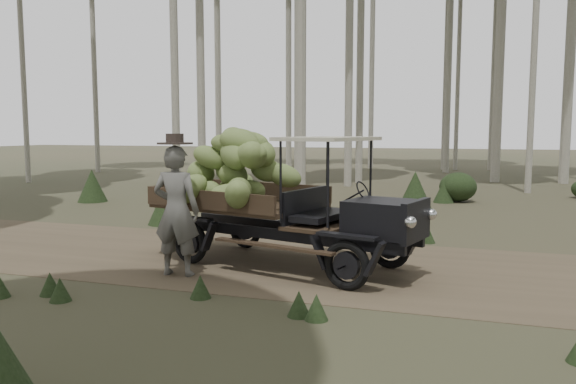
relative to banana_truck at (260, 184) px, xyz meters
name	(u,v)px	position (x,y,z in m)	size (l,w,h in m)	color
ground	(425,273)	(2.56, 0.15, -1.28)	(120.00, 120.00, 0.00)	#473D2B
dirt_track	(425,273)	(2.56, 0.15, -1.27)	(70.00, 4.00, 0.01)	brown
banana_truck	(260,184)	(0.00, 0.00, 0.00)	(4.62, 2.59, 2.22)	black
farmer	(176,209)	(-0.88, -1.11, -0.30)	(0.73, 0.55, 2.07)	#575550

